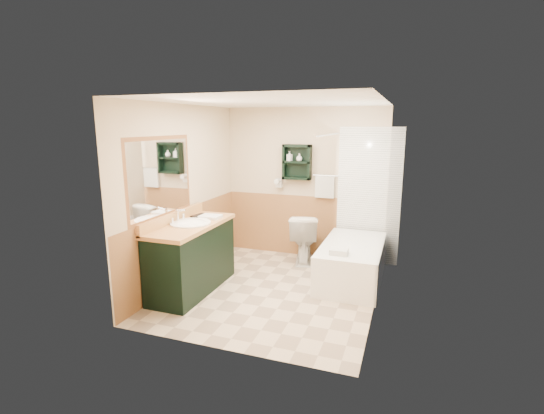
{
  "coord_description": "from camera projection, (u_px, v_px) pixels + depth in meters",
  "views": [
    {
      "loc": [
        1.6,
        -4.59,
        2.14
      ],
      "look_at": [
        -0.09,
        0.2,
        1.07
      ],
      "focal_mm": 26.0,
      "sensor_mm": 36.0,
      "label": 1
    }
  ],
  "objects": [
    {
      "name": "toilet",
      "position": [
        304.0,
        238.0,
        6.2
      ],
      "size": [
        0.6,
        0.85,
        0.76
      ],
      "primitive_type": "imported",
      "rotation": [
        0.0,
        0.0,
        3.37
      ],
      "color": "white",
      "rests_on": "ground"
    },
    {
      "name": "ceiling",
      "position": [
        274.0,
        100.0,
        4.7
      ],
      "size": [
        2.6,
        3.0,
        0.04
      ],
      "primitive_type": "cube",
      "color": "white",
      "rests_on": "back_wall"
    },
    {
      "name": "towel_bar",
      "position": [
        325.0,
        176.0,
        6.14
      ],
      "size": [
        0.4,
        0.06,
        0.4
      ],
      "primitive_type": null,
      "color": "silver",
      "rests_on": "back_wall"
    },
    {
      "name": "tub_towel",
      "position": [
        339.0,
        252.0,
        4.94
      ],
      "size": [
        0.22,
        0.18,
        0.07
      ],
      "primitive_type": "cube",
      "color": "silver",
      "rests_on": "bathtub"
    },
    {
      "name": "tile_accent",
      "position": [
        385.0,
        143.0,
        5.08
      ],
      "size": [
        1.5,
        1.5,
        0.1
      ],
      "primitive_type": null,
      "color": "#14492D",
      "rests_on": "right_wall"
    },
    {
      "name": "hair_dryer",
      "position": [
        279.0,
        183.0,
        6.4
      ],
      "size": [
        0.1,
        0.24,
        0.18
      ],
      "primitive_type": null,
      "color": "silver",
      "rests_on": "back_wall"
    },
    {
      "name": "wainscot_back",
      "position": [
        303.0,
        226.0,
        6.46
      ],
      "size": [
        2.58,
        2.58,
        1.0
      ],
      "primitive_type": null,
      "color": "#B17348",
      "rests_on": "back_wall"
    },
    {
      "name": "mirror_glass",
      "position": [
        161.0,
        178.0,
        4.79
      ],
      "size": [
        1.2,
        1.2,
        0.9
      ],
      "primitive_type": null,
      "color": "white",
      "rests_on": "left_wall"
    },
    {
      "name": "counter_towel",
      "position": [
        211.0,
        217.0,
        5.29
      ],
      "size": [
        0.27,
        0.21,
        0.04
      ],
      "primitive_type": "cube",
      "color": "silver",
      "rests_on": "vanity"
    },
    {
      "name": "back_wall",
      "position": [
        305.0,
        183.0,
        6.35
      ],
      "size": [
        2.6,
        0.04,
        2.4
      ],
      "primitive_type": "cube",
      "color": "#F6E8C0",
      "rests_on": "ground"
    },
    {
      "name": "wainscot_left",
      "position": [
        187.0,
        243.0,
        5.51
      ],
      "size": [
        2.98,
        2.98,
        1.0
      ],
      "primitive_type": null,
      "color": "#B17348",
      "rests_on": "left_wall"
    },
    {
      "name": "wall_shelf",
      "position": [
        297.0,
        162.0,
        6.2
      ],
      "size": [
        0.45,
        0.15,
        0.55
      ],
      "primitive_type": "cube",
      "color": "black",
      "rests_on": "back_wall"
    },
    {
      "name": "soap_bottle_b",
      "position": [
        299.0,
        158.0,
        6.17
      ],
      "size": [
        0.14,
        0.15,
        0.09
      ],
      "primitive_type": "imported",
      "rotation": [
        0.0,
        0.0,
        -0.4
      ],
      "color": "white",
      "rests_on": "wall_shelf"
    },
    {
      "name": "soap_bottle_a",
      "position": [
        290.0,
        159.0,
        6.23
      ],
      "size": [
        0.11,
        0.17,
        0.07
      ],
      "primitive_type": "imported",
      "rotation": [
        0.0,
        0.0,
        -0.26
      ],
      "color": "white",
      "rests_on": "wall_shelf"
    },
    {
      "name": "shower_curtain",
      "position": [
        330.0,
        194.0,
        5.64
      ],
      "size": [
        1.05,
        1.05,
        1.7
      ],
      "primitive_type": null,
      "color": "#BCAB8E",
      "rests_on": "curtain_rod"
    },
    {
      "name": "curtain_rod",
      "position": [
        329.0,
        134.0,
        5.3
      ],
      "size": [
        0.03,
        1.6,
        0.03
      ],
      "primitive_type": "cylinder",
      "rotation": [
        1.57,
        0.0,
        0.0
      ],
      "color": "silver",
      "rests_on": "back_wall"
    },
    {
      "name": "mirror_frame",
      "position": [
        160.0,
        178.0,
        4.79
      ],
      "size": [
        1.3,
        1.3,
        1.0
      ],
      "primitive_type": null,
      "color": "brown",
      "rests_on": "left_wall"
    },
    {
      "name": "vanity_book",
      "position": [
        195.0,
        207.0,
        5.41
      ],
      "size": [
        0.18,
        0.05,
        0.23
      ],
      "primitive_type": "imported",
      "rotation": [
        0.0,
        0.0,
        -0.19
      ],
      "color": "black",
      "rests_on": "vanity"
    },
    {
      "name": "left_wall",
      "position": [
        182.0,
        194.0,
        5.38
      ],
      "size": [
        0.04,
        3.0,
        2.4
      ],
      "primitive_type": "cube",
      "color": "#F6E8C0",
      "rests_on": "ground"
    },
    {
      "name": "bathtub",
      "position": [
        352.0,
        262.0,
        5.44
      ],
      "size": [
        0.8,
        1.5,
        0.53
      ],
      "primitive_type": "cube",
      "color": "white",
      "rests_on": "ground"
    },
    {
      "name": "tile_right",
      "position": [
        382.0,
        207.0,
        5.25
      ],
      "size": [
        1.5,
        1.5,
        2.1
      ],
      "primitive_type": null,
      "color": "white",
      "rests_on": "right_wall"
    },
    {
      "name": "right_wall",
      "position": [
        382.0,
        207.0,
        4.52
      ],
      "size": [
        0.04,
        3.0,
        2.4
      ],
      "primitive_type": "cube",
      "color": "#F6E8C0",
      "rests_on": "ground"
    },
    {
      "name": "floor",
      "position": [
        273.0,
        289.0,
        5.2
      ],
      "size": [
        3.0,
        3.0,
        0.0
      ],
      "primitive_type": "plane",
      "color": "beige",
      "rests_on": "ground"
    },
    {
      "name": "vanity",
      "position": [
        192.0,
        257.0,
        5.1
      ],
      "size": [
        0.59,
        1.42,
        0.9
      ],
      "primitive_type": "cube",
      "color": "black",
      "rests_on": "ground"
    },
    {
      "name": "tile_back",
      "position": [
        369.0,
        197.0,
        6.01
      ],
      "size": [
        0.95,
        0.95,
        2.1
      ],
      "primitive_type": null,
      "color": "white",
      "rests_on": "back_wall"
    }
  ]
}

